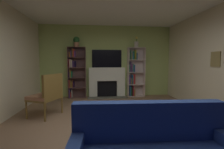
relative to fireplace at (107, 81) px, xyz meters
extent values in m
plane|color=#89694E|center=(0.00, -3.11, -0.60)|extent=(7.71, 7.71, 0.00)
cube|color=#AFCA6E|center=(0.00, 0.14, 0.77)|extent=(5.16, 0.06, 2.74)
cube|color=olive|center=(2.50, -2.44, 0.82)|extent=(0.03, 0.31, 0.37)
cube|color=olive|center=(2.49, -2.44, 0.82)|extent=(0.01, 0.25, 0.31)
cube|color=white|center=(-0.53, 0.00, -0.28)|extent=(0.31, 0.21, 0.62)
cube|color=white|center=(0.53, 0.00, -0.28)|extent=(0.31, 0.21, 0.62)
cube|color=white|center=(0.00, 0.00, 0.28)|extent=(1.38, 0.21, 0.51)
cube|color=black|center=(0.00, 0.07, -0.28)|extent=(0.76, 0.08, 0.62)
cube|color=#5A5C51|center=(0.00, -0.25, -0.58)|extent=(1.48, 0.30, 0.03)
cube|color=black|center=(0.00, 0.08, 0.88)|extent=(1.14, 0.06, 0.68)
cube|color=brown|center=(-1.45, -0.03, 0.36)|extent=(0.02, 0.28, 1.90)
cube|color=brown|center=(-0.81, -0.03, 0.36)|extent=(0.02, 0.28, 1.90)
cube|color=brown|center=(-1.13, 0.10, 0.36)|extent=(0.66, 0.02, 1.90)
cube|color=brown|center=(-1.13, -0.03, -0.59)|extent=(0.62, 0.28, 0.02)
cube|color=#4B3370|center=(-1.41, -0.03, -0.42)|extent=(0.04, 0.23, 0.31)
cube|color=#AC2C23|center=(-1.38, -0.02, -0.48)|extent=(0.02, 0.22, 0.20)
cube|color=beige|center=(-1.33, -0.01, -0.43)|extent=(0.03, 0.19, 0.30)
cube|color=brown|center=(-1.13, -0.03, -0.22)|extent=(0.62, 0.28, 0.02)
cube|color=#B0342B|center=(-1.42, -0.02, -0.07)|extent=(0.03, 0.21, 0.28)
cube|color=olive|center=(-1.38, 0.00, -0.05)|extent=(0.03, 0.17, 0.32)
cube|color=olive|center=(-1.35, 0.01, -0.10)|extent=(0.03, 0.16, 0.22)
cube|color=#955331|center=(-1.31, -0.01, -0.06)|extent=(0.02, 0.19, 0.29)
cube|color=black|center=(-1.26, 0.00, -0.09)|extent=(0.04, 0.19, 0.23)
cube|color=brown|center=(-1.13, -0.03, 0.16)|extent=(0.62, 0.28, 0.02)
cube|color=#4D377B|center=(-1.42, 0.00, 0.27)|extent=(0.03, 0.17, 0.20)
cube|color=olive|center=(-1.37, -0.03, 0.31)|extent=(0.04, 0.24, 0.28)
cube|color=#1E7D4A|center=(-1.33, -0.01, 0.29)|extent=(0.03, 0.20, 0.22)
cube|color=brown|center=(-1.13, -0.03, 0.55)|extent=(0.62, 0.28, 0.02)
cube|color=#A9232D|center=(-1.42, 0.01, 0.71)|extent=(0.04, 0.16, 0.30)
cube|color=beige|center=(-1.37, -0.03, 0.70)|extent=(0.03, 0.24, 0.29)
cube|color=beige|center=(-1.32, -0.03, 0.70)|extent=(0.03, 0.23, 0.28)
cube|color=#623A7A|center=(-1.28, 0.00, 0.67)|extent=(0.03, 0.17, 0.23)
cube|color=#4E3666|center=(-1.24, 0.01, 0.66)|extent=(0.04, 0.16, 0.22)
cube|color=black|center=(-1.19, -0.02, 0.67)|extent=(0.03, 0.21, 0.24)
cube|color=brown|center=(-1.13, -0.03, 0.93)|extent=(0.62, 0.28, 0.02)
cube|color=brown|center=(-1.42, 0.01, 1.03)|extent=(0.03, 0.16, 0.19)
cube|color=#9A5824|center=(-1.38, 0.00, 1.03)|extent=(0.04, 0.19, 0.19)
cube|color=#4F3F76|center=(-1.34, -0.01, 1.05)|extent=(0.03, 0.20, 0.22)
cube|color=#A68D3D|center=(-1.29, 0.01, 1.09)|extent=(0.03, 0.16, 0.32)
cube|color=#BE3627|center=(-1.24, -0.01, 1.08)|extent=(0.04, 0.20, 0.30)
cube|color=#5F3478|center=(-1.20, -0.03, 1.04)|extent=(0.04, 0.23, 0.21)
cube|color=brown|center=(-1.13, -0.03, 1.30)|extent=(0.62, 0.28, 0.02)
cube|color=silver|center=(0.81, -0.05, 0.36)|extent=(0.02, 0.31, 1.90)
cube|color=silver|center=(1.45, -0.05, 0.36)|extent=(0.02, 0.31, 1.90)
cube|color=silver|center=(1.13, 0.10, 0.36)|extent=(0.66, 0.02, 1.90)
cube|color=silver|center=(1.13, -0.05, -0.59)|extent=(0.62, 0.31, 0.02)
cube|color=#24281D|center=(0.85, 0.00, -0.40)|extent=(0.03, 0.18, 0.36)
cube|color=navy|center=(0.89, -0.01, -0.37)|extent=(0.03, 0.20, 0.42)
cube|color=#2E7E53|center=(0.93, 0.00, -0.40)|extent=(0.03, 0.17, 0.36)
cube|color=black|center=(0.98, 0.00, -0.40)|extent=(0.04, 0.18, 0.36)
cube|color=#A82430|center=(1.03, -0.01, -0.39)|extent=(0.04, 0.20, 0.39)
cube|color=olive|center=(1.07, -0.04, -0.45)|extent=(0.03, 0.25, 0.26)
cube|color=silver|center=(1.13, -0.05, -0.12)|extent=(0.62, 0.31, 0.02)
cube|color=#593377|center=(0.84, -0.04, 0.07)|extent=(0.03, 0.26, 0.37)
cube|color=#504074|center=(0.90, -0.01, 0.03)|extent=(0.04, 0.20, 0.28)
cube|color=olive|center=(0.95, -0.03, 0.01)|extent=(0.03, 0.24, 0.24)
cube|color=#185296|center=(0.99, -0.01, 0.07)|extent=(0.03, 0.21, 0.36)
cube|color=olive|center=(1.02, 0.00, 0.07)|extent=(0.03, 0.17, 0.37)
cube|color=red|center=(1.07, -0.01, 0.08)|extent=(0.04, 0.20, 0.38)
cube|color=beige|center=(1.12, 0.00, 0.04)|extent=(0.03, 0.17, 0.30)
cube|color=silver|center=(1.13, -0.05, 0.36)|extent=(0.62, 0.31, 0.02)
cube|color=#34694E|center=(0.85, -0.02, 0.50)|extent=(0.04, 0.22, 0.27)
cube|color=#533B6A|center=(0.91, -0.01, 0.57)|extent=(0.04, 0.20, 0.41)
cube|color=#663A6D|center=(0.97, 0.00, 0.52)|extent=(0.04, 0.18, 0.32)
cube|color=#2E7653|center=(1.02, 0.00, 0.52)|extent=(0.03, 0.17, 0.32)
cube|color=navy|center=(1.06, -0.02, 0.50)|extent=(0.03, 0.22, 0.27)
cube|color=silver|center=(1.13, -0.05, 0.83)|extent=(0.62, 0.31, 0.02)
cube|color=beige|center=(0.85, -0.01, 1.02)|extent=(0.04, 0.19, 0.36)
cube|color=#39784E|center=(0.90, -0.04, 1.02)|extent=(0.02, 0.26, 0.36)
cube|color=olive|center=(0.94, -0.04, 0.97)|extent=(0.03, 0.26, 0.26)
cube|color=#305485|center=(0.98, -0.02, 0.97)|extent=(0.04, 0.22, 0.27)
cube|color=#247952|center=(1.03, -0.01, 1.00)|extent=(0.04, 0.19, 0.32)
cube|color=olive|center=(1.09, -0.04, 1.03)|extent=(0.04, 0.25, 0.37)
cube|color=#1B558F|center=(1.15, -0.01, 0.97)|extent=(0.04, 0.20, 0.26)
cube|color=silver|center=(1.13, -0.05, 1.30)|extent=(0.62, 0.31, 0.02)
cylinder|color=#AF7856|center=(-1.13, -0.04, 1.39)|extent=(0.17, 0.17, 0.17)
sphere|color=#2C662F|center=(-1.13, -0.04, 1.57)|extent=(0.23, 0.23, 0.23)
cylinder|color=silver|center=(1.13, -0.04, 1.42)|extent=(0.15, 0.15, 0.23)
cylinder|color=#4C7F3F|center=(1.13, -0.03, 1.61)|extent=(0.01, 0.01, 0.16)
sphere|color=#EBD855|center=(1.13, -0.03, 1.69)|extent=(0.05, 0.05, 0.05)
cylinder|color=#4C7F3F|center=(1.15, -0.02, 1.62)|extent=(0.01, 0.01, 0.17)
sphere|color=#EBD855|center=(1.15, -0.02, 1.70)|extent=(0.04, 0.04, 0.04)
cylinder|color=#4C7F3F|center=(1.16, -0.03, 1.60)|extent=(0.01, 0.01, 0.14)
sphere|color=#EBD855|center=(1.16, -0.03, 1.67)|extent=(0.06, 0.06, 0.06)
cylinder|color=#4C7F3F|center=(1.12, -0.06, 1.59)|extent=(0.01, 0.01, 0.13)
sphere|color=#EBD855|center=(1.12, -0.06, 1.66)|extent=(0.05, 0.05, 0.05)
cube|color=#2E4B96|center=(0.18, -4.29, 0.06)|extent=(1.80, 0.25, 0.46)
cylinder|color=brown|center=(-1.60, -2.42, -0.37)|extent=(0.04, 0.04, 0.46)
cylinder|color=brown|center=(-1.34, -1.84, -0.37)|extent=(0.04, 0.04, 0.46)
cylinder|color=brown|center=(-2.08, -2.21, -0.37)|extent=(0.04, 0.04, 0.46)
cylinder|color=brown|center=(-1.82, -1.62, -0.37)|extent=(0.04, 0.04, 0.46)
cube|color=#AF7957|center=(-1.71, -2.02, -0.10)|extent=(0.80, 0.86, 0.08)
cube|color=brown|center=(-1.71, -2.02, -0.16)|extent=(0.80, 0.86, 0.04)
cube|color=brown|center=(-1.48, -2.13, 0.16)|extent=(0.33, 0.65, 0.60)
camera|label=1|loc=(-0.45, -6.07, 0.76)|focal=25.40mm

